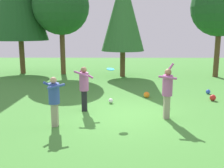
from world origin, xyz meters
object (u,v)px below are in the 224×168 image
(ball_white, at_px, (111,101))
(tree_far_right, at_px, (221,7))
(ball_red, at_px, (213,98))
(ball_blue, at_px, (208,92))
(tree_center, at_px, (123,12))
(tree_left, at_px, (61,7))
(frisbee, at_px, (110,69))
(ball_orange, at_px, (147,95))
(person_catcher, at_px, (84,85))
(person_thrower, at_px, (167,89))
(person_bystander, at_px, (54,98))

(ball_white, relative_size, tree_far_right, 0.03)
(ball_white, bearing_deg, ball_red, 5.60)
(ball_blue, height_order, tree_center, tree_center)
(tree_left, bearing_deg, tree_center, -13.32)
(frisbee, relative_size, ball_orange, 1.43)
(ball_white, relative_size, tree_center, 0.03)
(person_catcher, height_order, ball_white, person_catcher)
(ball_red, xyz_separation_m, ball_orange, (-2.75, 0.48, 0.00))
(ball_red, height_order, tree_left, tree_left)
(ball_blue, bearing_deg, tree_far_right, 65.94)
(ball_red, bearing_deg, person_thrower, -136.24)
(person_catcher, bearing_deg, tree_center, 99.90)
(person_thrower, bearing_deg, frisbee, -0.00)
(person_bystander, bearing_deg, person_thrower, -23.25)
(person_bystander, bearing_deg, tree_left, 64.14)
(frisbee, xyz_separation_m, ball_blue, (4.56, 3.10, -1.51))
(person_thrower, height_order, ball_white, person_thrower)
(ball_blue, relative_size, tree_far_right, 0.03)
(tree_far_right, bearing_deg, ball_red, -111.49)
(frisbee, bearing_deg, ball_blue, 34.22)
(person_thrower, distance_m, ball_red, 3.48)
(frisbee, relative_size, ball_white, 1.93)
(person_catcher, relative_size, person_bystander, 1.06)
(ball_orange, bearing_deg, person_thrower, -83.43)
(ball_red, relative_size, tree_far_right, 0.04)
(person_catcher, distance_m, ball_white, 1.68)
(tree_far_right, bearing_deg, ball_white, -136.37)
(person_catcher, relative_size, ball_blue, 7.77)
(person_catcher, relative_size, frisbee, 4.33)
(ball_orange, bearing_deg, tree_far_right, 47.00)
(person_bystander, xyz_separation_m, tree_center, (2.39, 9.13, 3.15))
(frisbee, bearing_deg, ball_red, 23.51)
(ball_white, distance_m, ball_red, 4.36)
(frisbee, distance_m, ball_blue, 5.71)
(frisbee, height_order, tree_center, tree_center)
(ball_white, xyz_separation_m, tree_left, (-3.35, 7.42, 4.37))
(person_catcher, xyz_separation_m, ball_white, (0.96, 1.06, -0.88))
(ball_blue, bearing_deg, person_catcher, -153.94)
(person_thrower, distance_m, ball_orange, 2.96)
(tree_center, relative_size, tree_far_right, 1.06)
(ball_blue, bearing_deg, frisbee, -145.78)
(ball_red, height_order, ball_blue, ball_red)
(ball_orange, xyz_separation_m, tree_center, (-0.90, 5.56, 3.93))
(ball_red, xyz_separation_m, tree_far_right, (2.34, 5.94, 4.20))
(tree_center, bearing_deg, tree_far_right, -0.98)
(frisbee, xyz_separation_m, ball_white, (-0.01, 1.46, -1.52))
(frisbee, xyz_separation_m, tree_center, (0.68, 7.93, 2.44))
(tree_left, relative_size, tree_center, 0.97)
(person_thrower, xyz_separation_m, tree_left, (-5.26, 9.32, 3.45))
(tree_center, bearing_deg, person_catcher, -102.34)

